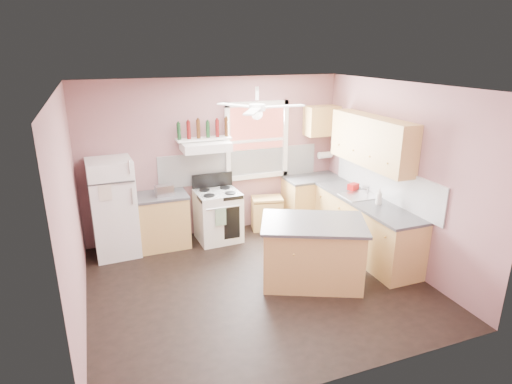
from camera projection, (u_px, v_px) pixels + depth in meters
name	position (u px, v px, depth m)	size (l,w,h in m)	color
floor	(257.00, 283.00, 6.01)	(4.50, 4.50, 0.00)	black
ceiling	(257.00, 87.00, 5.15)	(4.50, 4.50, 0.00)	white
wall_back	(215.00, 157.00, 7.37)	(4.50, 0.05, 2.70)	#8C5F60
wall_right	(400.00, 175.00, 6.35)	(0.05, 4.00, 2.70)	#8C5F60
wall_left	(69.00, 215.00, 4.81)	(0.05, 4.00, 2.70)	#8C5F60
backsplash_back	(241.00, 165.00, 7.55)	(2.90, 0.03, 0.55)	white
backsplash_right	(384.00, 181.00, 6.66)	(0.03, 2.60, 0.55)	white
window_view	(257.00, 140.00, 7.51)	(1.00, 0.02, 1.20)	brown
window_frame	(257.00, 141.00, 7.49)	(1.16, 0.07, 1.36)	white
refrigerator	(114.00, 208.00, 6.64)	(0.66, 0.64, 1.56)	white
base_cabinet_left	(160.00, 222.00, 7.02)	(0.90, 0.60, 0.86)	tan
counter_left	(158.00, 196.00, 6.88)	(0.92, 0.62, 0.04)	#3F3E41
toaster	(164.00, 191.00, 6.80)	(0.28, 0.16, 0.18)	silver
stove	(218.00, 216.00, 7.27)	(0.71, 0.64, 0.86)	white
range_hood	(206.00, 146.00, 6.97)	(0.78, 0.50, 0.14)	white
bottle_shelf	(203.00, 139.00, 7.04)	(0.90, 0.26, 0.03)	white
cart	(267.00, 215.00, 7.76)	(0.54, 0.36, 0.54)	tan
base_cabinet_corner	(312.00, 201.00, 7.97)	(1.00, 0.60, 0.86)	tan
base_cabinet_right	(365.00, 228.00, 6.80)	(0.60, 2.20, 0.86)	tan
counter_corner	(313.00, 178.00, 7.83)	(1.02, 0.62, 0.04)	#3F3E41
counter_right	(366.00, 201.00, 6.65)	(0.62, 2.22, 0.04)	#3F3E41
sink	(359.00, 196.00, 6.82)	(0.55, 0.45, 0.03)	silver
faucet	(368.00, 191.00, 6.85)	(0.03, 0.03, 0.14)	silver
upper_cabinet_right	(371.00, 141.00, 6.59)	(0.33, 1.80, 0.76)	tan
upper_cabinet_corner	(322.00, 121.00, 7.68)	(0.60, 0.33, 0.52)	tan
paper_towel	(325.00, 155.00, 7.96)	(0.12, 0.12, 0.26)	white
island	(312.00, 253.00, 5.95)	(1.33, 0.84, 0.86)	tan
island_top	(314.00, 223.00, 5.81)	(1.41, 0.92, 0.04)	#3F3E41
ceiling_fan_hub	(257.00, 107.00, 5.23)	(0.20, 0.20, 0.08)	white
soap_bottle	(379.00, 197.00, 6.41)	(0.10, 0.10, 0.25)	silver
red_caddy	(353.00, 187.00, 7.12)	(0.18, 0.12, 0.10)	#A60F0E
wine_bottles	(204.00, 129.00, 6.99)	(0.86, 0.06, 0.31)	#143819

